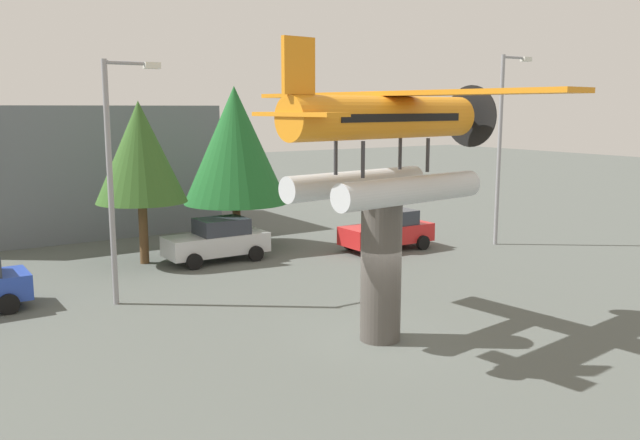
{
  "coord_description": "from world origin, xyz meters",
  "views": [
    {
      "loc": [
        -10.99,
        -13.84,
        6.26
      ],
      "look_at": [
        0.0,
        3.0,
        2.89
      ],
      "focal_mm": 37.8,
      "sensor_mm": 36.0,
      "label": 1
    }
  ],
  "objects_px": {
    "floatplane_monument": "(387,136)",
    "tree_east": "(140,152)",
    "tree_center_back": "(235,145)",
    "car_far_red": "(388,230)",
    "car_mid_silver": "(218,240)",
    "streetlight_primary": "(116,165)",
    "streetlight_secondary": "(503,137)",
    "storefront_building": "(69,168)",
    "display_pedestal": "(381,271)"
  },
  "relations": [
    {
      "from": "display_pedestal",
      "to": "storefront_building",
      "type": "height_order",
      "value": "storefront_building"
    },
    {
      "from": "car_mid_silver",
      "to": "streetlight_secondary",
      "type": "height_order",
      "value": "streetlight_secondary"
    },
    {
      "from": "streetlight_secondary",
      "to": "storefront_building",
      "type": "distance_m",
      "value": 21.55
    },
    {
      "from": "display_pedestal",
      "to": "car_far_red",
      "type": "relative_size",
      "value": 0.92
    },
    {
      "from": "floatplane_monument",
      "to": "tree_east",
      "type": "xyz_separation_m",
      "value": [
        -2.49,
        12.41,
        -1.02
      ]
    },
    {
      "from": "car_far_red",
      "to": "tree_center_back",
      "type": "height_order",
      "value": "tree_center_back"
    },
    {
      "from": "car_far_red",
      "to": "streetlight_secondary",
      "type": "bearing_deg",
      "value": 160.35
    },
    {
      "from": "car_far_red",
      "to": "streetlight_primary",
      "type": "bearing_deg",
      "value": 8.33
    },
    {
      "from": "car_far_red",
      "to": "storefront_building",
      "type": "distance_m",
      "value": 16.81
    },
    {
      "from": "streetlight_secondary",
      "to": "storefront_building",
      "type": "relative_size",
      "value": 0.64
    },
    {
      "from": "streetlight_primary",
      "to": "streetlight_secondary",
      "type": "height_order",
      "value": "streetlight_secondary"
    },
    {
      "from": "display_pedestal",
      "to": "streetlight_secondary",
      "type": "xyz_separation_m",
      "value": [
        12.7,
        7.31,
        3.0
      ]
    },
    {
      "from": "tree_east",
      "to": "streetlight_primary",
      "type": "bearing_deg",
      "value": -115.82
    },
    {
      "from": "display_pedestal",
      "to": "tree_east",
      "type": "distance_m",
      "value": 12.91
    },
    {
      "from": "display_pedestal",
      "to": "car_far_red",
      "type": "distance_m",
      "value": 11.92
    },
    {
      "from": "tree_east",
      "to": "floatplane_monument",
      "type": "bearing_deg",
      "value": -78.64
    },
    {
      "from": "tree_center_back",
      "to": "streetlight_secondary",
      "type": "bearing_deg",
      "value": -29.02
    },
    {
      "from": "car_mid_silver",
      "to": "streetlight_primary",
      "type": "height_order",
      "value": "streetlight_primary"
    },
    {
      "from": "streetlight_primary",
      "to": "tree_east",
      "type": "relative_size",
      "value": 1.18
    },
    {
      "from": "floatplane_monument",
      "to": "storefront_building",
      "type": "bearing_deg",
      "value": 90.77
    },
    {
      "from": "tree_center_back",
      "to": "car_mid_silver",
      "type": "bearing_deg",
      "value": -133.13
    },
    {
      "from": "floatplane_monument",
      "to": "streetlight_secondary",
      "type": "relative_size",
      "value": 1.22
    },
    {
      "from": "display_pedestal",
      "to": "storefront_building",
      "type": "distance_m",
      "value": 22.23
    },
    {
      "from": "display_pedestal",
      "to": "tree_east",
      "type": "bearing_deg",
      "value": 100.77
    },
    {
      "from": "streetlight_secondary",
      "to": "tree_east",
      "type": "distance_m",
      "value": 15.91
    },
    {
      "from": "tree_center_back",
      "to": "car_far_red",
      "type": "bearing_deg",
      "value": -36.51
    },
    {
      "from": "streetlight_primary",
      "to": "storefront_building",
      "type": "distance_m",
      "value": 14.87
    },
    {
      "from": "floatplane_monument",
      "to": "car_far_red",
      "type": "height_order",
      "value": "floatplane_monument"
    },
    {
      "from": "car_far_red",
      "to": "storefront_building",
      "type": "relative_size",
      "value": 0.31
    },
    {
      "from": "display_pedestal",
      "to": "streetlight_primary",
      "type": "xyz_separation_m",
      "value": [
        -4.84,
        7.31,
        2.57
      ]
    },
    {
      "from": "streetlight_primary",
      "to": "streetlight_secondary",
      "type": "distance_m",
      "value": 17.54
    },
    {
      "from": "floatplane_monument",
      "to": "tree_center_back",
      "type": "bearing_deg",
      "value": 73.99
    },
    {
      "from": "storefront_building",
      "to": "tree_center_back",
      "type": "height_order",
      "value": "tree_center_back"
    },
    {
      "from": "streetlight_primary",
      "to": "storefront_building",
      "type": "xyz_separation_m",
      "value": [
        1.87,
        14.69,
        -1.32
      ]
    },
    {
      "from": "tree_center_back",
      "to": "floatplane_monument",
      "type": "bearing_deg",
      "value": -98.77
    },
    {
      "from": "storefront_building",
      "to": "tree_east",
      "type": "distance_m",
      "value": 9.68
    },
    {
      "from": "streetlight_secondary",
      "to": "tree_center_back",
      "type": "relative_size",
      "value": 1.19
    },
    {
      "from": "car_mid_silver",
      "to": "streetlight_secondary",
      "type": "relative_size",
      "value": 0.49
    },
    {
      "from": "car_mid_silver",
      "to": "streetlight_primary",
      "type": "bearing_deg",
      "value": 36.98
    },
    {
      "from": "display_pedestal",
      "to": "storefront_building",
      "type": "relative_size",
      "value": 0.29
    },
    {
      "from": "streetlight_secondary",
      "to": "floatplane_monument",
      "type": "bearing_deg",
      "value": -149.87
    },
    {
      "from": "floatplane_monument",
      "to": "tree_center_back",
      "type": "relative_size",
      "value": 1.45
    },
    {
      "from": "streetlight_secondary",
      "to": "display_pedestal",
      "type": "bearing_deg",
      "value": -150.07
    },
    {
      "from": "car_far_red",
      "to": "tree_east",
      "type": "distance_m",
      "value": 11.1
    },
    {
      "from": "storefront_building",
      "to": "tree_east",
      "type": "bearing_deg",
      "value": -86.4
    },
    {
      "from": "floatplane_monument",
      "to": "tree_east",
      "type": "distance_m",
      "value": 12.7
    },
    {
      "from": "tree_east",
      "to": "tree_center_back",
      "type": "bearing_deg",
      "value": 9.21
    },
    {
      "from": "streetlight_primary",
      "to": "car_far_red",
      "type": "bearing_deg",
      "value": 8.33
    },
    {
      "from": "tree_center_back",
      "to": "display_pedestal",
      "type": "bearing_deg",
      "value": -99.31
    },
    {
      "from": "floatplane_monument",
      "to": "car_far_red",
      "type": "relative_size",
      "value": 2.49
    }
  ]
}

